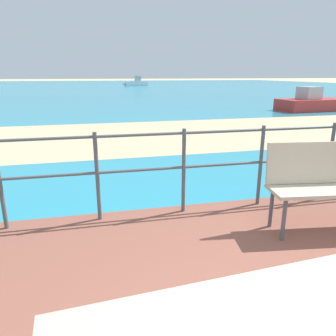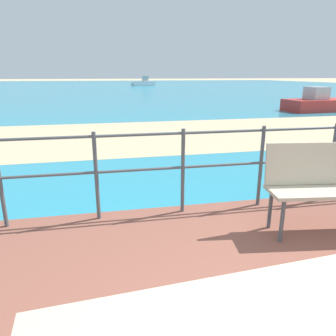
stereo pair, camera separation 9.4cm
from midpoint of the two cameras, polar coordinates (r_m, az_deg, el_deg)
name	(u,v)px [view 2 (the right image)]	position (r m, az deg, el deg)	size (l,w,h in m)	color
sea_water	(108,88)	(41.00, -10.66, 13.99)	(90.00, 90.00, 0.01)	teal
beach_strip	(136,135)	(8.91, -5.52, 5.87)	(54.00, 4.95, 0.01)	tan
railing_fence	(183,162)	(3.65, 3.45, 1.15)	(5.94, 0.04, 1.00)	#4C5156
boat_near	(143,83)	(47.37, -4.43, 15.04)	(3.79, 1.49, 1.39)	silver
boat_mid	(320,104)	(16.45, 25.85, 10.41)	(3.71, 1.71, 1.08)	red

